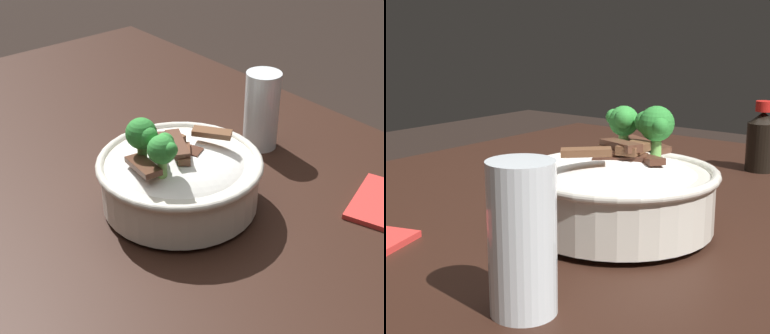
# 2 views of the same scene
# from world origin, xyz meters

# --- Properties ---
(dining_table) EXTENTS (1.34, 1.09, 0.81)m
(dining_table) POSITION_xyz_m (0.00, 0.00, 0.72)
(dining_table) COLOR black
(dining_table) RESTS_ON ground
(rice_bowl) EXTENTS (0.24, 0.24, 0.15)m
(rice_bowl) POSITION_xyz_m (0.10, 0.10, 0.87)
(rice_bowl) COLOR silver
(rice_bowl) RESTS_ON dining_table
(drinking_glass) EXTENTS (0.06, 0.06, 0.14)m
(drinking_glass) POSITION_xyz_m (0.05, 0.33, 0.87)
(drinking_glass) COLOR white
(drinking_glass) RESTS_ON dining_table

